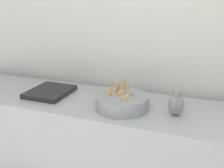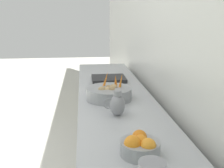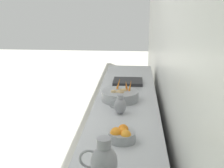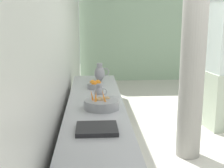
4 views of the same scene
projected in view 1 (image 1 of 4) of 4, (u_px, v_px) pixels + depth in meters
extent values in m
cube|color=#ADAFB5|center=(135.00, 160.00, 1.87)|extent=(0.61, 3.26, 0.88)
cylinder|color=gray|center=(122.00, 102.00, 1.69)|extent=(0.36, 0.36, 0.09)
torus|color=gray|center=(122.00, 107.00, 1.70)|extent=(0.21, 0.21, 0.01)
cone|color=orange|center=(111.00, 89.00, 1.66)|extent=(0.07, 0.05, 0.15)
cone|color=orange|center=(119.00, 87.00, 1.73)|extent=(0.05, 0.08, 0.13)
cone|color=orange|center=(124.00, 85.00, 1.75)|extent=(0.05, 0.03, 0.14)
ellipsoid|color=#9E7F56|center=(118.00, 95.00, 1.69)|extent=(0.05, 0.04, 0.04)
ellipsoid|color=tan|center=(122.00, 93.00, 1.71)|extent=(0.06, 0.05, 0.05)
ellipsoid|color=tan|center=(126.00, 97.00, 1.65)|extent=(0.05, 0.04, 0.04)
ellipsoid|color=tan|center=(125.00, 99.00, 1.61)|extent=(0.06, 0.05, 0.05)
ellipsoid|color=#9E7F56|center=(130.00, 96.00, 1.67)|extent=(0.05, 0.04, 0.04)
ellipsoid|color=gray|center=(176.00, 105.00, 1.58)|extent=(0.10, 0.10, 0.14)
cylinder|color=gray|center=(177.00, 92.00, 1.56)|extent=(0.05, 0.05, 0.04)
torus|color=gray|center=(175.00, 106.00, 1.53)|extent=(0.08, 0.01, 0.08)
cube|color=#232326|center=(50.00, 92.00, 1.95)|extent=(0.34, 0.30, 0.04)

